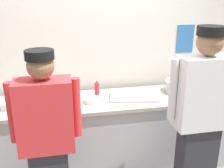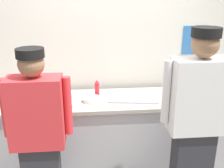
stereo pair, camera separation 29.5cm
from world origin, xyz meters
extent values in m
cube|color=silver|center=(0.00, 0.80, 1.36)|extent=(4.80, 0.10, 2.71)
cube|color=#3370B7|center=(1.09, 0.75, 1.46)|extent=(0.23, 0.01, 0.35)
cube|color=#B2B2B7|center=(0.00, 0.35, 0.42)|extent=(3.00, 0.60, 0.85)
cube|color=#A8A093|center=(0.00, 0.35, 0.87)|extent=(3.06, 0.65, 0.04)
cube|color=red|center=(-0.63, -0.36, 1.08)|extent=(0.45, 0.24, 0.61)
cylinder|color=red|center=(-0.89, -0.32, 1.11)|extent=(0.07, 0.07, 0.52)
cylinder|color=red|center=(-0.37, -0.32, 1.11)|extent=(0.07, 0.07, 0.52)
sphere|color=#8C6647|center=(-0.63, -0.36, 1.49)|extent=(0.21, 0.21, 0.21)
cylinder|color=black|center=(-0.63, -0.36, 1.58)|extent=(0.22, 0.22, 0.07)
cube|color=#2D2D33|center=(0.75, -0.37, 0.42)|extent=(0.35, 0.20, 0.84)
cube|color=white|center=(0.75, -0.37, 1.17)|extent=(0.49, 0.24, 0.67)
cylinder|color=white|center=(0.47, -0.33, 1.21)|extent=(0.07, 0.07, 0.57)
sphere|color=#8C6647|center=(0.75, -0.37, 1.63)|extent=(0.23, 0.23, 0.23)
cylinder|color=black|center=(0.75, -0.37, 1.72)|extent=(0.24, 0.24, 0.08)
cylinder|color=white|center=(-1.03, 0.30, 0.89)|extent=(0.19, 0.19, 0.01)
cylinder|color=white|center=(-1.03, 0.30, 0.90)|extent=(0.19, 0.19, 0.01)
cylinder|color=white|center=(-1.03, 0.30, 0.92)|extent=(0.19, 0.19, 0.01)
cylinder|color=white|center=(-1.03, 0.30, 0.93)|extent=(0.19, 0.19, 0.01)
cylinder|color=white|center=(-1.03, 0.30, 0.94)|extent=(0.19, 0.19, 0.01)
cylinder|color=white|center=(-1.03, 0.30, 0.95)|extent=(0.19, 0.19, 0.01)
cylinder|color=white|center=(-0.17, 0.29, 0.89)|extent=(0.20, 0.20, 0.01)
cylinder|color=white|center=(-0.17, 0.29, 0.90)|extent=(0.20, 0.20, 0.01)
cylinder|color=white|center=(-0.17, 0.29, 0.92)|extent=(0.20, 0.20, 0.01)
cylinder|color=white|center=(-0.17, 0.29, 0.93)|extent=(0.20, 0.20, 0.01)
cylinder|color=#B7BABF|center=(0.91, 0.40, 0.95)|extent=(0.36, 0.36, 0.14)
cube|color=#B7BABF|center=(0.31, 0.33, 0.90)|extent=(0.58, 0.41, 0.02)
cylinder|color=red|center=(-0.10, 0.42, 0.97)|extent=(0.05, 0.05, 0.17)
cone|color=red|center=(-0.10, 0.42, 1.07)|extent=(0.05, 0.05, 0.04)
cylinder|color=white|center=(-0.38, 0.48, 0.91)|extent=(0.08, 0.08, 0.04)
cylinder|color=gold|center=(-0.38, 0.48, 0.92)|extent=(0.07, 0.07, 0.01)
cylinder|color=white|center=(-0.56, 0.24, 0.91)|extent=(0.09, 0.09, 0.04)
cylinder|color=orange|center=(-0.56, 0.24, 0.93)|extent=(0.08, 0.08, 0.01)
cylinder|color=white|center=(-0.36, 0.16, 0.90)|extent=(0.08, 0.08, 0.04)
cylinder|color=orange|center=(-0.36, 0.16, 0.92)|extent=(0.07, 0.07, 0.01)
cube|color=#B7BABF|center=(-0.69, 0.38, 0.89)|extent=(0.19, 0.03, 0.01)
cube|color=black|center=(-0.83, 0.38, 0.89)|extent=(0.09, 0.03, 0.02)
camera|label=1|loc=(-0.48, -2.34, 2.02)|focal=42.00mm
camera|label=2|loc=(-0.19, -2.39, 2.02)|focal=42.00mm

